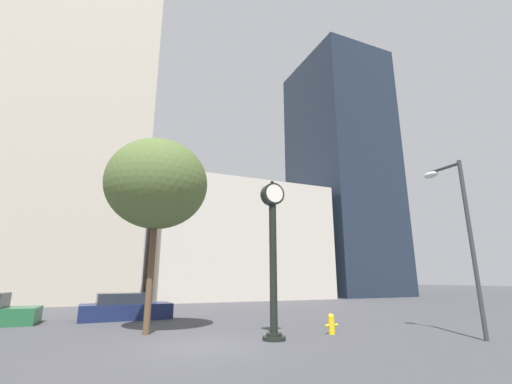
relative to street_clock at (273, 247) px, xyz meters
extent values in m
plane|color=#424247|center=(-2.34, -0.03, -2.91)|extent=(200.00, 200.00, 0.00)
cube|color=#BCB29E|center=(-8.57, 23.97, 15.24)|extent=(12.29, 12.00, 36.31)
cube|color=beige|center=(7.33, 23.97, 2.65)|extent=(16.93, 12.00, 11.12)
cube|color=#1E2838|center=(21.77, 23.97, 12.40)|extent=(9.60, 12.00, 30.62)
cylinder|color=black|center=(0.00, 0.00, -2.85)|extent=(0.74, 0.74, 0.12)
cylinder|color=black|center=(0.00, 0.00, -2.74)|extent=(0.49, 0.49, 0.10)
cylinder|color=black|center=(0.00, 0.00, -0.62)|extent=(0.25, 0.25, 4.14)
cylinder|color=black|center=(0.00, 0.00, 1.84)|extent=(0.77, 0.35, 0.77)
cylinder|color=white|center=(0.00, -0.18, 1.84)|extent=(0.63, 0.02, 0.63)
cylinder|color=white|center=(0.00, 0.18, 1.84)|extent=(0.63, 0.02, 0.63)
sphere|color=black|center=(0.00, 0.00, 2.28)|extent=(0.12, 0.12, 0.12)
cube|color=#19234C|center=(-3.97, 8.09, -2.55)|extent=(4.25, 2.07, 0.72)
cube|color=#232833|center=(-4.17, 8.07, -1.94)|extent=(2.37, 1.75, 0.50)
cylinder|color=yellow|center=(2.40, 0.28, -2.64)|extent=(0.23, 0.23, 0.54)
sphere|color=yellow|center=(2.40, 0.28, -2.33)|extent=(0.22, 0.22, 0.22)
cylinder|color=yellow|center=(2.21, 0.28, -2.61)|extent=(0.15, 0.08, 0.08)
cylinder|color=yellow|center=(2.59, 0.28, -2.61)|extent=(0.15, 0.08, 0.08)
cylinder|color=#38383D|center=(6.03, -2.78, 0.07)|extent=(0.14, 0.14, 5.96)
cylinder|color=#38383D|center=(6.03, -2.18, 2.95)|extent=(0.11, 1.20, 0.11)
ellipsoid|color=silver|center=(6.03, -1.58, 2.85)|extent=(0.36, 0.60, 0.24)
cylinder|color=brown|center=(-3.59, 2.82, -0.76)|extent=(0.24, 0.24, 4.30)
ellipsoid|color=#516633|center=(-3.59, 2.82, 2.55)|extent=(3.87, 3.87, 3.48)
camera|label=1|loc=(-5.17, -10.41, -1.03)|focal=24.00mm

